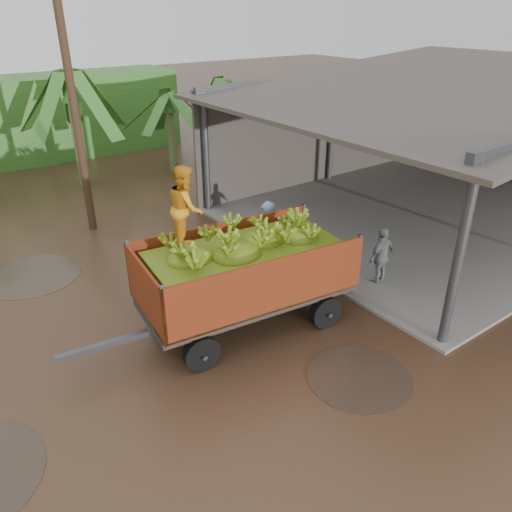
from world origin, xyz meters
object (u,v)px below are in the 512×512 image
at_px(man_grey, 381,256).
at_px(utility_pole, 74,108).
at_px(man_blue, 267,236).
at_px(banana_trailer, 244,270).

height_order(man_grey, utility_pole, utility_pole).
bearing_deg(utility_pole, man_blue, -63.18).
height_order(man_blue, man_grey, man_blue).
bearing_deg(man_blue, man_grey, 143.54).
xyz_separation_m(banana_trailer, utility_pole, (-0.82, 7.25, 2.38)).
height_order(man_blue, utility_pole, utility_pole).
relative_size(banana_trailer, man_grey, 4.01).
distance_m(man_blue, man_grey, 2.93).
distance_m(man_grey, utility_pole, 9.52).
height_order(banana_trailer, man_blue, banana_trailer).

